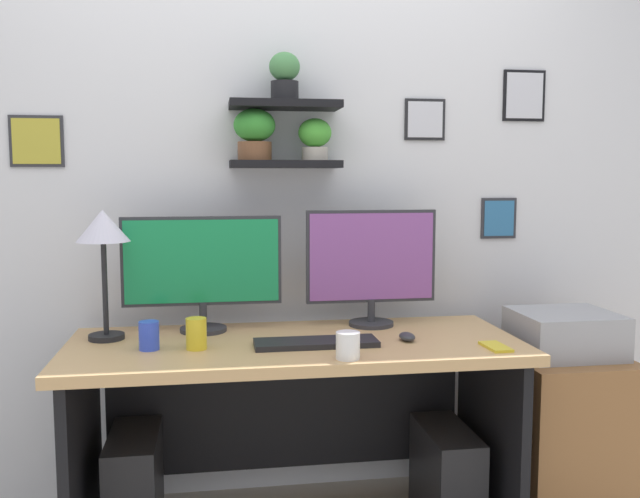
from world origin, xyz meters
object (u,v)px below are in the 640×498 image
Objects in this scene: coffee_mug at (348,345)px; printer at (565,333)px; desk at (294,392)px; monitor_right at (371,263)px; keyboard at (316,343)px; pen_cup at (149,336)px; computer_tower_right at (446,476)px; cell_phone at (496,347)px; desk_lamp at (103,235)px; drawer_cabinet at (561,433)px; water_cup at (196,334)px; computer_mouse at (407,337)px; computer_tower_left at (135,488)px; monitor_left at (202,267)px.

printer is at bearing 17.84° from coffee_mug.
monitor_right is (0.33, 0.16, 0.46)m from desk.
coffee_mug is at bearing -162.16° from printer.
pen_cup reaches higher than keyboard.
desk reaches higher than computer_tower_right.
desk_lamp is at bearing 163.19° from cell_phone.
printer reaches higher than drawer_cabinet.
water_cup is at bearing -6.33° from pen_cup.
computer_mouse reaches higher than drawer_cabinet.
desk_lamp is 1.20× the size of computer_tower_right.
printer is (1.01, 0.11, -0.03)m from keyboard.
keyboard is 1.11m from drawer_cabinet.
cell_phone is (0.35, -0.43, -0.25)m from monitor_right.
cell_phone is (0.68, -0.27, 0.21)m from desk.
printer is 0.93× the size of computer_tower_left.
printer is at bearing -0.91° from computer_tower_left.
coffee_mug reaches higher than keyboard.
monitor_left is 6.80× the size of computer_mouse.
computer_mouse is 0.92m from pen_cup.
monitor_right is 0.77m from water_cup.
printer is (1.59, 0.08, -0.07)m from pen_cup.
water_cup is (-1.04, 0.15, 0.05)m from cell_phone.
cell_phone is 1.42m from computer_tower_left.
keyboard is at bearing -36.68° from monitor_left.
keyboard is 0.42m from water_cup.
desk_lamp is at bearing -166.27° from monitor_left.
pen_cup is at bearing 173.67° from water_cup.
pen_cup is (-0.52, -0.10, 0.26)m from desk.
keyboard is 0.21m from coffee_mug.
monitor_left is 1.53× the size of computer_tower_right.
drawer_cabinet is (1.41, -0.19, -0.68)m from monitor_left.
monitor_right reaches higher than pen_cup.
monitor_right is at bearing 17.28° from pen_cup.
monitor_left is 6.12× the size of pen_cup.
drawer_cabinet is at bearing -14.23° from monitor_right.
cell_phone is 0.55m from coffee_mug.
cell_phone is 0.46m from printer.
computer_mouse reaches higher than keyboard.
water_cup is at bearing 177.99° from keyboard.
printer is 1.75m from computer_tower_left.
coffee_mug is at bearing -66.46° from desk.
monitor_right is 5.27× the size of pen_cup.
computer_mouse is 0.76m from water_cup.
cell_phone is (1.37, -0.35, -0.38)m from desk_lamp.
computer_mouse is 0.34m from coffee_mug.
desk is 0.69m from computer_tower_right.
keyboard is 1.10× the size of computer_tower_right.
coffee_mug reaches higher than cell_phone.
desk is 3.13× the size of monitor_right.
computer_tower_left is (0.09, -0.08, -0.93)m from desk_lamp.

